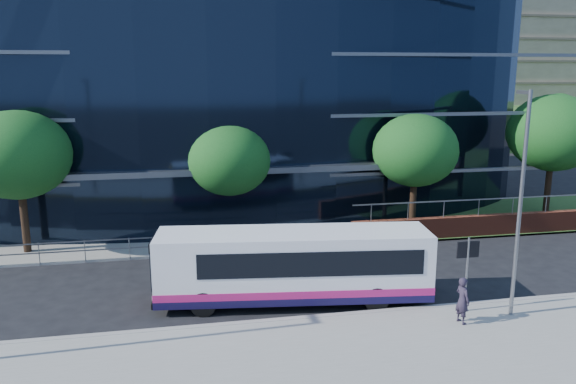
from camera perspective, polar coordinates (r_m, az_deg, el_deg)
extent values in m
plane|color=black|center=(21.78, 4.65, -11.54)|extent=(200.00, 200.00, 0.00)
cube|color=gray|center=(17.51, 9.28, -17.71)|extent=(80.00, 8.00, 0.15)
cube|color=gray|center=(20.88, 5.41, -12.41)|extent=(80.00, 0.25, 0.16)
cube|color=gold|center=(21.08, 5.25, -12.37)|extent=(80.00, 0.08, 0.01)
cube|color=gold|center=(21.21, 5.14, -12.21)|extent=(80.00, 0.08, 0.01)
cube|color=gray|center=(31.40, -11.54, -4.12)|extent=(50.00, 8.00, 0.10)
cube|color=black|center=(43.19, -9.22, 11.09)|extent=(38.00, 16.00, 16.00)
cube|color=#595E66|center=(29.15, -7.92, 2.12)|extent=(22.00, 1.20, 0.30)
cube|color=slate|center=(27.39, -15.86, -4.59)|extent=(24.00, 0.05, 0.05)
cube|color=slate|center=(27.52, -15.80, -5.49)|extent=(24.00, 0.05, 0.05)
cylinder|color=slate|center=(27.54, -15.80, -5.59)|extent=(0.04, 0.04, 1.10)
cube|color=#2D511E|center=(84.27, 15.55, 7.23)|extent=(60.00, 42.00, 4.00)
cube|color=#867859|center=(86.18, 15.53, 17.33)|extent=(50.00, 12.00, 26.00)
cylinder|color=slate|center=(21.47, 17.68, -8.02)|extent=(0.08, 0.08, 2.80)
cube|color=black|center=(21.18, 17.82, -5.58)|extent=(0.85, 0.06, 0.60)
cylinder|color=black|center=(30.00, -25.18, -2.66)|extent=(0.36, 0.36, 3.30)
ellipsoid|color=#113E14|center=(29.40, -25.75, 3.43)|extent=(4.95, 4.95, 4.21)
cylinder|color=black|center=(29.69, -5.86, -2.12)|extent=(0.36, 0.36, 2.86)
ellipsoid|color=#113E14|center=(29.13, -5.98, 3.22)|extent=(4.29, 4.29, 3.65)
cylinder|color=black|center=(31.65, 12.56, -1.24)|extent=(0.36, 0.36, 3.08)
ellipsoid|color=#113E14|center=(31.10, 12.81, 4.16)|extent=(4.62, 4.62, 3.93)
cylinder|color=black|center=(36.91, 24.87, 0.16)|extent=(0.36, 0.36, 3.52)
ellipsoid|color=#113E14|center=(36.41, 25.36, 5.46)|extent=(5.28, 5.28, 4.49)
cylinder|color=black|center=(66.50, 15.45, 5.60)|extent=(0.36, 0.36, 3.08)
ellipsoid|color=#113E14|center=(66.24, 15.60, 8.18)|extent=(4.62, 4.62, 3.93)
cylinder|color=black|center=(76.58, 25.61, 5.58)|extent=(0.36, 0.36, 2.86)
ellipsoid|color=#113E14|center=(76.37, 25.81, 7.66)|extent=(4.29, 4.29, 3.65)
cylinder|color=slate|center=(21.01, 22.51, -1.41)|extent=(0.14, 0.14, 8.00)
cube|color=slate|center=(20.80, 22.87, 9.32)|extent=(0.15, 0.70, 0.12)
cube|color=white|center=(21.57, 0.57, -7.24)|extent=(10.53, 3.59, 2.49)
cube|color=#130D38|center=(21.97, 0.56, -9.96)|extent=(10.56, 3.64, 0.28)
cube|color=#BB1B67|center=(21.86, 0.56, -9.27)|extent=(10.56, 3.64, 0.28)
cube|color=black|center=(21.51, 2.08, -6.32)|extent=(8.49, 3.39, 0.94)
cube|color=black|center=(21.77, -13.29, -7.08)|extent=(0.33, 2.01, 1.45)
cube|color=black|center=(21.50, -13.43, -4.91)|extent=(0.33, 1.92, 0.38)
cube|color=yellow|center=(21.73, -13.43, -4.73)|extent=(0.17, 1.03, 0.21)
cube|color=black|center=(22.21, -13.13, -10.17)|extent=(0.37, 2.25, 0.23)
cylinder|color=black|center=(21.01, -8.60, -11.17)|extent=(0.97, 0.39, 0.94)
cylinder|color=black|center=(21.44, 8.96, -10.69)|extent=(0.97, 0.39, 0.94)
imported|color=#272030|center=(20.69, 17.31, -10.46)|extent=(0.53, 0.68, 1.66)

